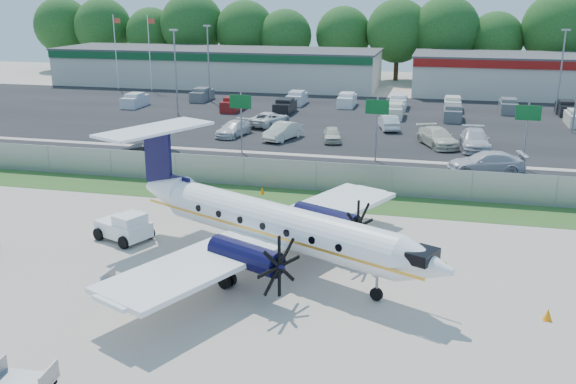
% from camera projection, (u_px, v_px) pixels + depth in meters
% --- Properties ---
extents(ground, '(170.00, 170.00, 0.00)m').
position_uv_depth(ground, '(258.00, 276.00, 29.86)').
color(ground, '#B9AB9D').
rests_on(ground, ground).
extents(grass_verge, '(170.00, 4.00, 0.02)m').
position_uv_depth(grass_verge, '(310.00, 199.00, 41.01)').
color(grass_verge, '#2D561E').
rests_on(grass_verge, ground).
extents(access_road, '(170.00, 8.00, 0.02)m').
position_uv_depth(access_road, '(329.00, 171.00, 47.51)').
color(access_road, black).
rests_on(access_road, ground).
extents(parking_lot, '(170.00, 32.00, 0.02)m').
position_uv_depth(parking_lot, '(364.00, 120.00, 67.03)').
color(parking_lot, black).
rests_on(parking_lot, ground).
extents(perimeter_fence, '(120.00, 0.06, 1.99)m').
position_uv_depth(perimeter_fence, '(316.00, 176.00, 42.57)').
color(perimeter_fence, gray).
rests_on(perimeter_fence, ground).
extents(building_west, '(46.40, 12.40, 5.24)m').
position_uv_depth(building_west, '(217.00, 67.00, 92.04)').
color(building_west, beige).
rests_on(building_west, ground).
extents(sign_left, '(1.80, 0.26, 5.00)m').
position_uv_depth(sign_left, '(241.00, 110.00, 51.87)').
color(sign_left, gray).
rests_on(sign_left, ground).
extents(sign_mid, '(1.80, 0.26, 5.00)m').
position_uv_depth(sign_mid, '(377.00, 116.00, 49.41)').
color(sign_mid, gray).
rests_on(sign_mid, ground).
extents(sign_right, '(1.80, 0.26, 5.00)m').
position_uv_depth(sign_right, '(527.00, 122.00, 46.96)').
color(sign_right, gray).
rests_on(sign_right, ground).
extents(flagpole_west, '(1.06, 0.12, 10.00)m').
position_uv_depth(flagpole_west, '(116.00, 48.00, 87.32)').
color(flagpole_west, white).
rests_on(flagpole_west, ground).
extents(flagpole_east, '(1.06, 0.12, 10.00)m').
position_uv_depth(flagpole_east, '(150.00, 48.00, 86.21)').
color(flagpole_east, white).
rests_on(flagpole_east, ground).
extents(light_pole_nw, '(0.90, 0.35, 9.09)m').
position_uv_depth(light_pole_nw, '(175.00, 67.00, 68.09)').
color(light_pole_nw, gray).
rests_on(light_pole_nw, ground).
extents(light_pole_sw, '(0.90, 0.35, 9.09)m').
position_uv_depth(light_pole_sw, '(208.00, 58.00, 77.39)').
color(light_pole_sw, gray).
rests_on(light_pole_sw, ground).
extents(light_pole_se, '(0.90, 0.35, 9.09)m').
position_uv_depth(light_pole_se, '(562.00, 66.00, 68.46)').
color(light_pole_se, gray).
rests_on(light_pole_se, ground).
extents(tree_line, '(112.00, 6.00, 14.00)m').
position_uv_depth(tree_line, '(391.00, 80.00, 98.62)').
color(tree_line, '#1A4C16').
rests_on(tree_line, ground).
extents(aircraft, '(18.52, 17.96, 5.78)m').
position_uv_depth(aircraft, '(272.00, 223.00, 30.28)').
color(aircraft, white).
rests_on(aircraft, ground).
extents(pushback_tug, '(3.25, 2.88, 1.51)m').
position_uv_depth(pushback_tug, '(125.00, 227.00, 34.05)').
color(pushback_tug, white).
rests_on(pushback_tug, ground).
extents(baggage_cart_near, '(1.94, 1.24, 0.99)m').
position_uv_depth(baggage_cart_near, '(127.00, 285.00, 27.88)').
color(baggage_cart_near, gray).
rests_on(baggage_cart_near, ground).
extents(baggage_cart_far, '(2.04, 1.33, 1.03)m').
position_uv_depth(baggage_cart_far, '(23.00, 381.00, 20.94)').
color(baggage_cart_far, gray).
rests_on(baggage_cart_far, ground).
extents(cone_nose, '(0.35, 0.35, 0.50)m').
position_uv_depth(cone_nose, '(548.00, 315.00, 25.75)').
color(cone_nose, orange).
rests_on(cone_nose, ground).
extents(cone_starboard_wing, '(0.34, 0.34, 0.48)m').
position_uv_depth(cone_starboard_wing, '(262.00, 191.00, 42.07)').
color(cone_starboard_wing, orange).
rests_on(cone_starboard_wing, ground).
extents(road_car_west, '(4.92, 2.57, 1.54)m').
position_uv_depth(road_car_west, '(150.00, 165.00, 49.46)').
color(road_car_west, black).
rests_on(road_car_west, ground).
extents(road_car_mid, '(5.91, 3.36, 1.61)m').
position_uv_depth(road_car_mid, '(485.00, 174.00, 46.97)').
color(road_car_mid, silver).
rests_on(road_car_mid, ground).
extents(parked_car_a, '(2.68, 4.96, 1.36)m').
position_uv_depth(parked_car_a, '(234.00, 136.00, 59.49)').
color(parked_car_a, silver).
rests_on(parked_car_a, ground).
extents(parked_car_b, '(2.98, 4.94, 1.54)m').
position_uv_depth(parked_car_b, '(283.00, 140.00, 57.96)').
color(parked_car_b, beige).
rests_on(parked_car_b, ground).
extents(parked_car_c, '(2.25, 3.98, 1.28)m').
position_uv_depth(parked_car_c, '(332.00, 141.00, 57.25)').
color(parked_car_c, beige).
rests_on(parked_car_c, ground).
extents(parked_car_d, '(4.24, 5.84, 1.57)m').
position_uv_depth(parked_car_d, '(437.00, 146.00, 55.46)').
color(parked_car_d, beige).
rests_on(parked_car_d, ground).
extents(parked_car_e, '(2.54, 5.76, 1.65)m').
position_uv_depth(parked_car_e, '(474.00, 149.00, 54.35)').
color(parked_car_e, silver).
rests_on(parked_car_e, ground).
extents(parked_car_f, '(3.68, 5.58, 1.43)m').
position_uv_depth(parked_car_f, '(270.00, 126.00, 63.95)').
color(parked_car_f, silver).
rests_on(parked_car_f, ground).
extents(parked_car_g, '(2.53, 4.57, 1.43)m').
position_uv_depth(parked_car_g, '(388.00, 130.00, 62.28)').
color(parked_car_g, silver).
rests_on(parked_car_g, ground).
extents(far_parking_rows, '(56.00, 10.00, 1.60)m').
position_uv_depth(far_parking_rows, '(369.00, 112.00, 71.67)').
color(far_parking_rows, gray).
rests_on(far_parking_rows, ground).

